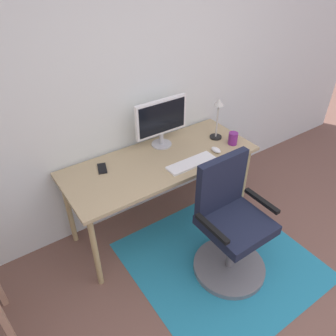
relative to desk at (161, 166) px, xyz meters
name	(u,v)px	position (x,y,z in m)	size (l,w,h in m)	color
wall_back	(143,79)	(0.09, 0.40, 0.62)	(6.00, 0.10, 2.60)	silver
area_rug	(221,260)	(0.17, -0.66, -0.68)	(1.42, 1.40, 0.01)	teal
desk	(161,166)	(0.00, 0.00, 0.00)	(1.65, 0.67, 0.75)	tan
monitor	(161,119)	(0.13, 0.19, 0.32)	(0.49, 0.18, 0.43)	#B2B2B7
keyboard	(191,163)	(0.17, -0.20, 0.08)	(0.43, 0.13, 0.02)	white
computer_mouse	(216,150)	(0.46, -0.17, 0.09)	(0.06, 0.10, 0.03)	white
coffee_cup	(233,138)	(0.67, -0.15, 0.12)	(0.08, 0.08, 0.11)	#722377
cell_phone	(102,168)	(-0.46, 0.15, 0.07)	(0.07, 0.14, 0.01)	black
desk_lamp	(218,113)	(0.61, 0.01, 0.32)	(0.11, 0.11, 0.38)	black
office_chair	(230,232)	(0.17, -0.71, -0.28)	(0.59, 0.59, 1.01)	slate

